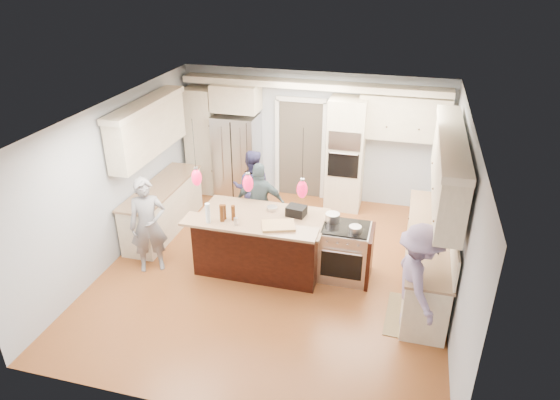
# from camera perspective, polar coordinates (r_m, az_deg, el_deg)

# --- Properties ---
(ground_plane) EXTENTS (6.00, 6.00, 0.00)m
(ground_plane) POSITION_cam_1_polar(r_m,az_deg,el_deg) (8.46, -0.62, -8.02)
(ground_plane) COLOR #9A552A
(ground_plane) RESTS_ON ground
(room_shell) EXTENTS (5.54, 6.04, 2.72)m
(room_shell) POSITION_cam_1_polar(r_m,az_deg,el_deg) (7.58, -0.68, 3.39)
(room_shell) COLOR #B2BCC6
(room_shell) RESTS_ON ground
(refrigerator) EXTENTS (0.90, 0.70, 1.80)m
(refrigerator) POSITION_cam_1_polar(r_m,az_deg,el_deg) (10.70, -4.90, 5.03)
(refrigerator) COLOR #B7B7BC
(refrigerator) RESTS_ON ground
(oven_column) EXTENTS (0.72, 0.69, 2.30)m
(oven_column) POSITION_cam_1_polar(r_m,az_deg,el_deg) (10.13, 7.52, 5.16)
(oven_column) COLOR beige
(oven_column) RESTS_ON ground
(back_upper_cabinets) EXTENTS (5.30, 0.61, 2.54)m
(back_upper_cabinets) POSITION_cam_1_polar(r_m,az_deg,el_deg) (10.32, -0.57, 8.85)
(back_upper_cabinets) COLOR beige
(back_upper_cabinets) RESTS_ON ground
(right_counter_run) EXTENTS (0.64, 3.10, 2.51)m
(right_counter_run) POSITION_cam_1_polar(r_m,az_deg,el_deg) (7.97, 17.18, -2.78)
(right_counter_run) COLOR beige
(right_counter_run) RESTS_ON ground
(left_cabinets) EXTENTS (0.64, 2.30, 2.51)m
(left_cabinets) POSITION_cam_1_polar(r_m,az_deg,el_deg) (9.44, -13.78, 2.36)
(left_cabinets) COLOR beige
(left_cabinets) RESTS_ON ground
(kitchen_island) EXTENTS (2.10, 1.46, 1.12)m
(kitchen_island) POSITION_cam_1_polar(r_m,az_deg,el_deg) (8.31, -2.15, -4.74)
(kitchen_island) COLOR black
(kitchen_island) RESTS_ON ground
(island_range) EXTENTS (0.82, 0.71, 0.92)m
(island_range) POSITION_cam_1_polar(r_m,az_deg,el_deg) (8.15, 7.59, -5.92)
(island_range) COLOR #B7B7BC
(island_range) RESTS_ON ground
(pendant_lights) EXTENTS (1.75, 0.15, 1.03)m
(pendant_lights) POSITION_cam_1_polar(r_m,az_deg,el_deg) (7.21, -3.68, 1.95)
(pendant_lights) COLOR black
(pendant_lights) RESTS_ON ground
(person_bar_end) EXTENTS (0.71, 0.63, 1.64)m
(person_bar_end) POSITION_cam_1_polar(r_m,az_deg,el_deg) (8.37, -14.83, -2.81)
(person_bar_end) COLOR slate
(person_bar_end) RESTS_ON ground
(person_far_left) EXTENTS (0.83, 0.70, 1.50)m
(person_far_left) POSITION_cam_1_polar(r_m,az_deg,el_deg) (9.58, -3.23, 1.45)
(person_far_left) COLOR navy
(person_far_left) RESTS_ON ground
(person_far_right) EXTENTS (0.94, 0.49, 1.54)m
(person_far_right) POSITION_cam_1_polar(r_m,az_deg,el_deg) (8.89, -2.29, -0.44)
(person_far_right) COLOR #455A61
(person_far_right) RESTS_ON ground
(person_range_side) EXTENTS (0.92, 1.22, 1.67)m
(person_range_side) POSITION_cam_1_polar(r_m,az_deg,el_deg) (7.02, 15.45, -8.90)
(person_range_side) COLOR gray
(person_range_side) RESTS_ON ground
(floor_rug) EXTENTS (0.74, 1.05, 0.01)m
(floor_rug) POSITION_cam_1_polar(r_m,az_deg,el_deg) (7.73, 14.68, -12.77)
(floor_rug) COLOR #957A51
(floor_rug) RESTS_ON ground
(water_bottle) EXTENTS (0.08, 0.08, 0.32)m
(water_bottle) POSITION_cam_1_polar(r_m,az_deg,el_deg) (7.56, -8.25, -1.50)
(water_bottle) COLOR silver
(water_bottle) RESTS_ON kitchen_island
(beer_bottle_a) EXTENTS (0.08, 0.08, 0.24)m
(beer_bottle_a) POSITION_cam_1_polar(r_m,az_deg,el_deg) (7.65, -6.38, -1.37)
(beer_bottle_a) COLOR #49250D
(beer_bottle_a) RESTS_ON kitchen_island
(beer_bottle_b) EXTENTS (0.07, 0.07, 0.27)m
(beer_bottle_b) POSITION_cam_1_polar(r_m,az_deg,el_deg) (7.58, -6.67, -1.51)
(beer_bottle_b) COLOR #49250D
(beer_bottle_b) RESTS_ON kitchen_island
(beer_bottle_c) EXTENTS (0.07, 0.07, 0.25)m
(beer_bottle_c) POSITION_cam_1_polar(r_m,az_deg,el_deg) (7.60, -5.36, -1.48)
(beer_bottle_c) COLOR #49250D
(beer_bottle_c) RESTS_ON kitchen_island
(drink_can) EXTENTS (0.08, 0.08, 0.12)m
(drink_can) POSITION_cam_1_polar(r_m,az_deg,el_deg) (7.49, -5.07, -2.46)
(drink_can) COLOR #B7B7BC
(drink_can) RESTS_ON kitchen_island
(cutting_board) EXTENTS (0.58, 0.49, 0.04)m
(cutting_board) POSITION_cam_1_polar(r_m,az_deg,el_deg) (7.43, -0.19, -2.95)
(cutting_board) COLOR #B18251
(cutting_board) RESTS_ON kitchen_island
(pot_large) EXTENTS (0.23, 0.23, 0.14)m
(pot_large) POSITION_cam_1_polar(r_m,az_deg,el_deg) (8.02, 6.03, -1.99)
(pot_large) COLOR #B7B7BC
(pot_large) RESTS_ON island_range
(pot_small) EXTENTS (0.19, 0.19, 0.10)m
(pot_small) POSITION_cam_1_polar(r_m,az_deg,el_deg) (7.77, 8.58, -3.31)
(pot_small) COLOR #B7B7BC
(pot_small) RESTS_ON island_range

